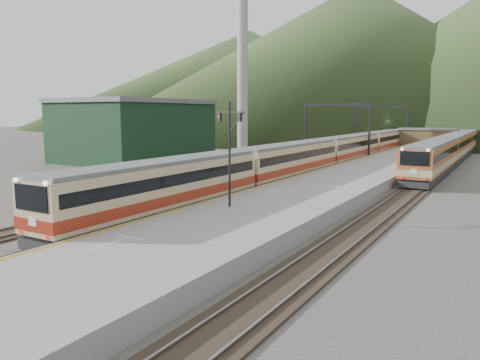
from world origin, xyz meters
The scene contains 16 objects.
track_main centered at (0.00, 40.00, 0.07)m, with size 2.60×200.00×0.23m.
track_far centered at (-5.00, 40.00, 0.07)m, with size 2.60×200.00×0.23m.
track_second centered at (11.50, 40.00, 0.07)m, with size 2.60×200.00×0.23m.
platform centered at (5.60, 38.00, 0.50)m, with size 8.00×100.00×1.00m, color gray.
gantry_near centered at (-2.85, 55.00, 5.59)m, with size 9.55×0.25×8.00m.
gantry_far centered at (-2.85, 80.00, 5.59)m, with size 9.55×0.25×8.00m.
warehouse centered at (-28.00, 42.00, 4.32)m, with size 14.50×20.50×8.60m.
smokestack centered at (-22.00, 62.00, 15.00)m, with size 1.80×1.80×30.00m, color #9E998E.
station_shed centered at (5.60, 78.00, 2.57)m, with size 9.40×4.40×3.10m.
hill_a centered at (-40.00, 190.00, 30.00)m, with size 180.00×180.00×60.00m, color #2F451E.
hill_d centered at (-120.00, 240.00, 27.50)m, with size 200.00×200.00×55.00m, color #2F451E.
main_train centered at (0.00, 42.92, 1.92)m, with size 2.76×75.83×3.37m.
second_train centered at (11.50, 63.28, 2.01)m, with size 2.91×59.74×3.55m.
signal_mast centered at (4.02, 15.60, 4.87)m, with size 2.12×0.78×6.31m.
short_signal_b centered at (-2.37, 32.94, 1.46)m, with size 0.26×0.22×2.27m.
short_signal_c centered at (-6.79, 15.26, 1.46)m, with size 0.26×0.23×2.27m.
Camera 1 is at (18.70, -8.19, 6.62)m, focal length 35.00 mm.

